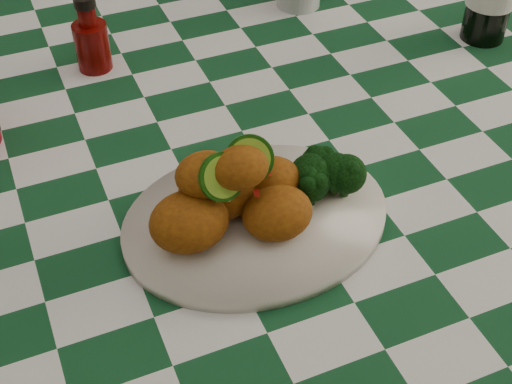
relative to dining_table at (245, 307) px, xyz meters
name	(u,v)px	position (x,y,z in m)	size (l,w,h in m)	color
dining_table	(245,307)	(0.00, 0.00, 0.00)	(1.66, 1.06, 0.79)	#124523
plate	(256,220)	(-0.05, -0.18, 0.40)	(0.32, 0.25, 0.02)	silver
fried_chicken_pile	(238,186)	(-0.08, -0.18, 0.47)	(0.17, 0.12, 0.11)	#94500E
broccoli_side	(322,172)	(0.04, -0.16, 0.44)	(0.07, 0.07, 0.05)	black
ketchup_bottle	(90,33)	(-0.15, 0.24, 0.45)	(0.05, 0.05, 0.12)	#5D0704
wooden_chair_left	(33,114)	(-0.25, 0.68, 0.03)	(0.39, 0.40, 0.84)	#472814
wooden_chair_right	(277,33)	(0.36, 0.67, 0.10)	(0.45, 0.47, 0.99)	#472814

